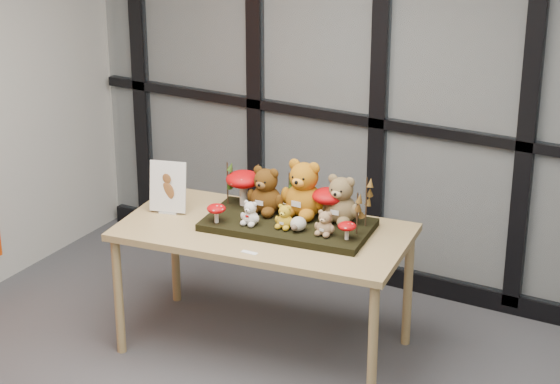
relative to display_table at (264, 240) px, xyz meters
The scene contains 22 objects.
room_shell 1.85m from the display_table, 65.80° to the right, with size 5.00×5.00×5.00m.
glass_partition 1.46m from the display_table, 59.50° to the left, with size 4.90×0.06×2.78m.
display_table is the anchor object (origin of this frame).
diorama_tray 0.15m from the display_table, 33.81° to the left, with size 0.88×0.44×0.04m, color black.
bear_pooh_yellow 0.37m from the display_table, 54.64° to the left, with size 0.26×0.24×0.34m, color #B46C12, non-canonical shape.
bear_brown_medium 0.29m from the display_table, 114.75° to the left, with size 0.22×0.20×0.29m, color #4D2C0B, non-canonical shape.
bear_tan_back 0.48m from the display_table, 30.47° to the left, with size 0.22×0.20×0.29m, color olive, non-canonical shape.
bear_small_yellow 0.22m from the display_table, ahead, with size 0.11×0.10×0.14m, color gold, non-canonical shape.
bear_white_bow 0.19m from the display_table, 129.84° to the right, with size 0.11×0.10×0.15m, color white, non-canonical shape.
bear_beige_small 0.40m from the display_table, ahead, with size 0.11×0.10×0.15m, color #A17D55, non-canonical shape.
plush_cream_hedgehog 0.26m from the display_table, ahead, with size 0.06×0.06×0.08m, color beige, non-canonical shape.
mushroom_back_left 0.35m from the display_table, 143.87° to the left, with size 0.19×0.19×0.22m, color #A90508, non-canonical shape.
mushroom_back_right 0.40m from the display_table, 34.34° to the left, with size 0.18×0.18×0.20m, color #A90508, non-canonical shape.
mushroom_front_left 0.30m from the display_table, 151.12° to the right, with size 0.10×0.10×0.11m, color #A90508, non-canonical shape.
mushroom_front_right 0.51m from the display_table, ahead, with size 0.09×0.09×0.10m, color #A90508, non-canonical shape.
sprig_green_far_left 0.41m from the display_table, 156.28° to the left, with size 0.05×0.05×0.24m, color #19350C, non-canonical shape.
sprig_green_mid_left 0.34m from the display_table, 126.41° to the left, with size 0.05×0.05×0.24m, color #19350C, non-canonical shape.
sprig_dry_far_right 0.59m from the display_table, 23.83° to the left, with size 0.05×0.05×0.27m, color brown, non-canonical shape.
sprig_dry_mid_right 0.55m from the display_table, 11.61° to the left, with size 0.05×0.05×0.23m, color brown, non-canonical shape.
sprig_green_centre 0.32m from the display_table, 83.94° to the left, with size 0.05×0.05×0.21m, color #19350C, non-canonical shape.
sign_holder 0.61m from the display_table, behind, with size 0.21×0.11×0.29m.
label_card 0.32m from the display_table, 73.88° to the right, with size 0.09×0.03×0.00m, color white.
Camera 1 is at (1.84, -2.90, 2.87)m, focal length 65.00 mm.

